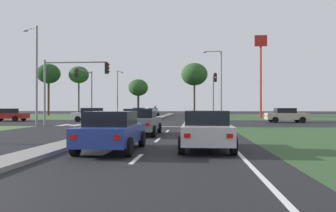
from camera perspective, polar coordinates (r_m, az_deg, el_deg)
The scene contains 37 objects.
ground_plane at distance 34.88m, azimuth -4.23°, elevation -2.86°, with size 200.00×200.00×0.00m, color black.
grass_verge_far_left at distance 66.52m, azimuth -23.07°, elevation -1.57°, with size 35.00×35.00×0.01m, color #385B2D.
grass_verge_far_right at distance 62.32m, azimuth 23.44°, elevation -1.67°, with size 35.00×35.00×0.01m, color #2D4C28.
median_island_near at distance 16.39m, azimuth -14.43°, elevation -5.62°, with size 1.20×22.00×0.14m, color gray.
median_island_far at distance 59.69m, azimuth -0.57°, elevation -1.69°, with size 1.20×36.00×0.14m, color gray.
lane_dash_near at distance 10.58m, azimuth -5.40°, elevation -8.98°, with size 0.14×2.00×0.01m, color silver.
lane_dash_second at distance 16.48m, azimuth -1.78°, elevation -5.82°, with size 0.14×2.00×0.01m, color silver.
lane_dash_third at distance 22.43m, azimuth -0.09°, elevation -4.33°, with size 0.14×2.00×0.01m, color silver.
edge_line_right at distance 16.59m, azimuth 9.91°, elevation -5.78°, with size 0.14×24.00×0.01m, color silver.
stop_bar_near at distance 27.52m, azimuth 1.39°, elevation -3.56°, with size 6.40×0.50×0.01m, color silver.
crosswalk_bar_near at distance 31.53m, azimuth -17.29°, elevation -3.12°, with size 0.70×2.80×0.01m, color silver.
crosswalk_bar_second at distance 31.12m, azimuth -15.32°, elevation -3.16°, with size 0.70×2.80×0.01m, color silver.
crosswalk_bar_third at distance 30.75m, azimuth -13.30°, elevation -3.20°, with size 0.70×2.80×0.01m, color silver.
crosswalk_bar_fourth at distance 30.42m, azimuth -11.24°, elevation -3.24°, with size 0.70×2.80×0.01m, color silver.
crosswalk_bar_fifth at distance 30.13m, azimuth -9.13°, elevation -3.27°, with size 0.70×2.80×0.01m, color silver.
crosswalk_bar_sixth at distance 29.88m, azimuth -6.98°, elevation -3.29°, with size 0.70×2.80×0.01m, color silver.
crosswalk_bar_seventh at distance 29.67m, azimuth -4.80°, elevation -3.32°, with size 0.70×2.80×0.01m, color silver.
car_red_near at distance 42.65m, azimuth -25.75°, elevation -1.34°, with size 4.41×2.05×1.46m.
car_beige_second at distance 37.12m, azimuth 19.54°, elevation -1.48°, with size 4.30×2.06×1.53m.
car_silver_third at distance 12.77m, azimuth 6.53°, elevation -4.04°, with size 1.98×4.30×1.49m.
car_maroon_fourth at distance 46.11m, azimuth -4.95°, elevation -1.23°, with size 1.94×4.34×1.54m.
car_grey_fifth at distance 19.52m, azimuth -4.62°, elevation -2.65°, with size 2.05×4.64×1.53m.
car_teal_sixth at distance 60.48m, azimuth -2.58°, elevation -1.02°, with size 2.01×4.15×1.46m.
car_white_seventh at distance 38.28m, azimuth -12.70°, elevation -1.44°, with size 4.58×2.09×1.54m.
car_blue_eighth at distance 12.47m, azimuth -9.55°, elevation -4.17°, with size 2.01×4.36×1.47m.
traffic_signal_near_left at distance 29.94m, azimuth -16.63°, elevation 4.37°, with size 5.81×0.32×5.72m.
traffic_signal_far_right at distance 39.52m, azimuth 7.86°, elevation 3.08°, with size 0.32×4.59×5.64m.
traffic_signal_far_left at distance 41.16m, azimuth -13.78°, elevation 3.50°, with size 0.32×5.78×6.14m.
street_lamp_second at distance 32.27m, azimuth -21.72°, elevation 5.78°, with size 1.92×1.19×8.90m.
street_lamp_third at distance 43.48m, azimuth 8.78°, elevation 4.27°, with size 2.50×0.28×8.91m.
street_lamp_fourth at distance 61.97m, azimuth -8.55°, elevation 2.68°, with size 0.78×2.42×8.35m.
pedestrian_at_median at distance 45.49m, azimuth -2.23°, elevation -0.73°, with size 0.34×0.34×1.75m.
fastfood_pole_sign at distance 51.54m, azimuth 15.57°, elevation 7.90°, with size 1.80×0.40×12.24m.
treeline_near at distance 69.94m, azimuth -19.75°, elevation 5.18°, with size 4.56×4.56×10.16m.
treeline_second at distance 67.62m, azimuth -15.01°, elevation 5.14°, with size 3.88×3.88×9.60m.
treeline_third at distance 61.62m, azimuth -5.11°, elevation 3.11°, with size 3.60×3.60×6.76m.
treeline_fourth at distance 63.20m, azimuth 4.53°, elevation 5.41°, with size 4.96×4.96×9.93m.
Camera 1 is at (5.30, -4.44, 1.62)m, focal length 35.64 mm.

